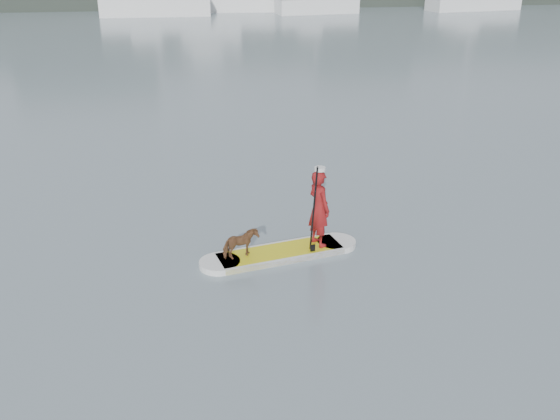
{
  "coord_description": "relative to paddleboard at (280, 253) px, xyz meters",
  "views": [
    {
      "loc": [
        -0.55,
        -11.5,
        5.76
      ],
      "look_at": [
        1.1,
        -0.52,
        1.0
      ],
      "focal_mm": 40.0,
      "sensor_mm": 36.0,
      "label": 1
    }
  ],
  "objects": [
    {
      "name": "sailboat_f",
      "position": [
        25.16,
        46.57,
        0.83
      ],
      "size": [
        9.09,
        4.1,
        13.14
      ],
      "rotation": [
        0.0,
        0.0,
        0.18
      ],
      "color": "white",
      "rests_on": "ground"
    },
    {
      "name": "dog",
      "position": [
        -0.8,
        -0.18,
        0.35
      ],
      "size": [
        0.76,
        0.56,
        0.58
      ],
      "primitive_type": "imported",
      "rotation": [
        0.0,
        0.0,
        1.96
      ],
      "color": "#56331D",
      "rests_on": "paddleboard"
    },
    {
      "name": "sailboat_e",
      "position": [
        10.13,
        45.75,
        0.69
      ],
      "size": [
        7.45,
        3.3,
        10.44
      ],
      "rotation": [
        0.0,
        0.0,
        0.14
      ],
      "color": "white",
      "rests_on": "ground"
    },
    {
      "name": "paddler",
      "position": [
        0.81,
        0.18,
        0.85
      ],
      "size": [
        0.58,
        0.68,
        1.58
      ],
      "primitive_type": "imported",
      "rotation": [
        0.0,
        0.0,
        1.98
      ],
      "color": "maroon",
      "rests_on": "paddleboard"
    },
    {
      "name": "white_cap",
      "position": [
        0.81,
        0.18,
        1.68
      ],
      "size": [
        0.22,
        0.22,
        0.07
      ],
      "primitive_type": "cylinder",
      "color": "silver",
      "rests_on": "paddler"
    },
    {
      "name": "ground",
      "position": [
        -1.1,
        0.52,
        -0.06
      ],
      "size": [
        140.0,
        140.0,
        0.0
      ],
      "primitive_type": "plane",
      "color": "slate",
      "rests_on": "ground"
    },
    {
      "name": "sailboat_d",
      "position": [
        -3.96,
        46.02,
        0.91
      ],
      "size": [
        9.25,
        2.93,
        13.61
      ],
      "rotation": [
        0.0,
        0.0,
        -0.01
      ],
      "color": "white",
      "rests_on": "ground"
    },
    {
      "name": "paddleboard",
      "position": [
        0.0,
        0.0,
        0.0
      ],
      "size": [
        3.24,
        1.34,
        0.12
      ],
      "rotation": [
        0.0,
        0.0,
        0.22
      ],
      "color": "yellow",
      "rests_on": "ground"
    },
    {
      "name": "paddle",
      "position": [
        0.64,
        -0.13,
        0.74
      ],
      "size": [
        0.1,
        0.3,
        2.0
      ],
      "rotation": [
        0.0,
        0.0,
        0.22
      ],
      "color": "black",
      "rests_on": "ground"
    }
  ]
}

